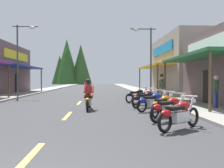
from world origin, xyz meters
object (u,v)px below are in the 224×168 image
(motorcycle_parked_right_0, at_px, (179,114))
(rider_cruising_trailing, at_px, (87,89))
(motorcycle_parked_right_1, at_px, (170,108))
(motorcycle_parked_right_6, at_px, (137,95))
(motorcycle_parked_right_5, at_px, (145,97))
(motorcycle_parked_right_4, at_px, (146,99))
(motorcycle_parked_right_2, at_px, (163,105))
(motorcycle_parked_right_3, at_px, (153,101))
(streetlamp_left, at_px, (21,50))
(pedestrian_browsing, at_px, (162,86))
(pedestrian_by_shop, at_px, (216,90))
(streetlamp_right, at_px, (147,52))
(rider_cruising_lead, at_px, (89,97))

(motorcycle_parked_right_0, distance_m, rider_cruising_trailing, 16.19)
(motorcycle_parked_right_1, xyz_separation_m, rider_cruising_trailing, (-3.86, 14.19, 0.17))
(motorcycle_parked_right_1, bearing_deg, motorcycle_parked_right_6, 55.82)
(motorcycle_parked_right_5, xyz_separation_m, rider_cruising_trailing, (-3.98, 8.28, 0.17))
(motorcycle_parked_right_4, relative_size, motorcycle_parked_right_5, 0.98)
(motorcycle_parked_right_2, xyz_separation_m, motorcycle_parked_right_6, (-0.18, 6.26, 0.00))
(motorcycle_parked_right_3, xyz_separation_m, motorcycle_parked_right_6, (-0.07, 4.69, 0.00))
(motorcycle_parked_right_0, xyz_separation_m, motorcycle_parked_right_1, (0.13, 1.57, 0.00))
(rider_cruising_trailing, bearing_deg, motorcycle_parked_right_1, -167.97)
(streetlamp_left, height_order, motorcycle_parked_right_3, streetlamp_left)
(motorcycle_parked_right_0, bearing_deg, pedestrian_browsing, 40.35)
(motorcycle_parked_right_1, bearing_deg, motorcycle_parked_right_3, 55.67)
(motorcycle_parked_right_6, xyz_separation_m, pedestrian_by_shop, (3.38, -4.29, 0.55))
(streetlamp_left, distance_m, pedestrian_by_shop, 15.83)
(motorcycle_parked_right_0, relative_size, motorcycle_parked_right_5, 0.94)
(streetlamp_right, xyz_separation_m, rider_cruising_trailing, (-5.18, 2.35, -3.22))
(motorcycle_parked_right_0, relative_size, rider_cruising_trailing, 0.81)
(motorcycle_parked_right_2, distance_m, rider_cruising_trailing, 13.52)
(motorcycle_parked_right_2, distance_m, motorcycle_parked_right_4, 3.18)
(streetlamp_left, xyz_separation_m, motorcycle_parked_right_6, (9.18, -4.87, -3.52))
(motorcycle_parked_right_5, bearing_deg, motorcycle_parked_right_4, -130.93)
(motorcycle_parked_right_1, distance_m, rider_cruising_trailing, 14.71)
(streetlamp_right, distance_m, motorcycle_parked_right_0, 13.91)
(rider_cruising_lead, xyz_separation_m, rider_cruising_trailing, (-0.67, 10.64, 0.00))
(streetlamp_left, relative_size, motorcycle_parked_right_6, 3.37)
(motorcycle_parked_right_1, height_order, motorcycle_parked_right_4, same)
(motorcycle_parked_right_4, bearing_deg, motorcycle_parked_right_1, -124.00)
(motorcycle_parked_right_2, bearing_deg, motorcycle_parked_right_4, 41.85)
(motorcycle_parked_right_2, distance_m, rider_cruising_lead, 3.99)
(rider_cruising_trailing, bearing_deg, motorcycle_parked_right_5, -157.51)
(pedestrian_by_shop, xyz_separation_m, pedestrian_browsing, (-1.22, 6.34, -0.03))
(motorcycle_parked_right_1, distance_m, pedestrian_by_shop, 4.62)
(motorcycle_parked_right_1, distance_m, motorcycle_parked_right_6, 7.51)
(motorcycle_parked_right_0, xyz_separation_m, motorcycle_parked_right_4, (0.05, 6.00, 0.00))
(motorcycle_parked_right_4, bearing_deg, rider_cruising_lead, 160.72)
(motorcycle_parked_right_0, bearing_deg, motorcycle_parked_right_3, 50.13)
(motorcycle_parked_right_0, distance_m, motorcycle_parked_right_3, 4.38)
(motorcycle_parked_right_3, xyz_separation_m, motorcycle_parked_right_4, (-0.05, 1.61, 0.00))
(motorcycle_parked_right_6, bearing_deg, rider_cruising_trailing, 84.80)
(motorcycle_parked_right_4, bearing_deg, rider_cruising_trailing, 76.05)
(motorcycle_parked_right_4, bearing_deg, pedestrian_browsing, 32.36)
(streetlamp_left, relative_size, streetlamp_right, 1.04)
(motorcycle_parked_right_3, bearing_deg, rider_cruising_trailing, 75.90)
(rider_cruising_lead, bearing_deg, pedestrian_by_shop, -91.20)
(pedestrian_browsing, bearing_deg, rider_cruising_trailing, 17.69)
(motorcycle_parked_right_2, xyz_separation_m, pedestrian_browsing, (1.98, 8.31, 0.52))
(rider_cruising_lead, xyz_separation_m, pedestrian_by_shop, (6.45, -0.33, 0.38))
(motorcycle_parked_right_6, xyz_separation_m, pedestrian_browsing, (2.15, 2.05, 0.52))
(motorcycle_parked_right_5, distance_m, rider_cruising_trailing, 9.19)
(motorcycle_parked_right_6, distance_m, pedestrian_by_shop, 5.48)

